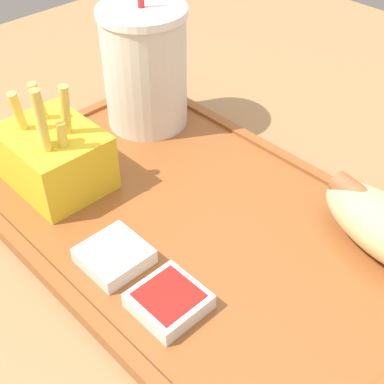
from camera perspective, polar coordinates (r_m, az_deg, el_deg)
name	(u,v)px	position (r m, az deg, el deg)	size (l,w,h in m)	color
food_tray	(192,220)	(0.50, 0.00, -3.03)	(0.44, 0.28, 0.01)	brown
soda_cup	(145,68)	(0.59, -5.04, 13.08)	(0.09, 0.09, 0.17)	silver
fries_carton	(54,156)	(0.53, -14.48, 3.73)	(0.10, 0.08, 0.12)	gold
sauce_cup_mayo	(114,255)	(0.46, -8.30, -6.68)	(0.05, 0.05, 0.02)	silver
sauce_cup_ketchup	(169,300)	(0.42, -2.49, -11.48)	(0.05, 0.05, 0.02)	silver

